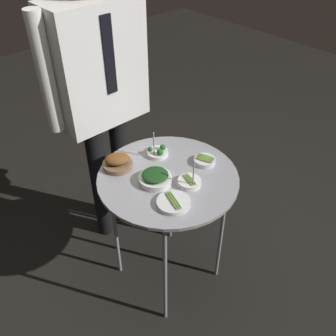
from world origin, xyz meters
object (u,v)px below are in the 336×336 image
at_px(bowl_spinach_front_right, 155,178).
at_px(waiter_figure, 99,79).
at_px(bowl_roast_front_center, 117,162).
at_px(bowl_broccoli_back_left, 158,152).
at_px(bowl_asparagus_near_rim, 173,203).
at_px(bowl_asparagus_mid_left, 205,161).
at_px(bowl_asparagus_front_left, 189,182).
at_px(serving_cart, 168,185).

distance_m(bowl_spinach_front_right, waiter_figure, 0.62).
bearing_deg(bowl_roast_front_center, waiter_figure, 65.74).
distance_m(bowl_broccoli_back_left, waiter_figure, 0.49).
distance_m(bowl_asparagus_near_rim, bowl_spinach_front_right, 0.18).
height_order(bowl_roast_front_center, bowl_broccoli_back_left, bowl_broccoli_back_left).
distance_m(bowl_broccoli_back_left, bowl_spinach_front_right, 0.22).
xyz_separation_m(bowl_broccoli_back_left, bowl_asparagus_near_rim, (-0.19, -0.33, -0.01)).
relative_size(bowl_broccoli_back_left, bowl_spinach_front_right, 0.97).
distance_m(bowl_broccoli_back_left, bowl_asparagus_mid_left, 0.25).
height_order(bowl_roast_front_center, bowl_spinach_front_right, bowl_roast_front_center).
bearing_deg(bowl_spinach_front_right, bowl_asparagus_front_left, -49.27).
bearing_deg(serving_cart, bowl_asparagus_near_rim, -125.20).
relative_size(bowl_asparagus_near_rim, waiter_figure, 0.09).
bearing_deg(waiter_figure, serving_cart, -90.65).
bearing_deg(bowl_spinach_front_right, bowl_roast_front_center, 106.55).
height_order(bowl_roast_front_center, bowl_asparagus_near_rim, bowl_roast_front_center).
height_order(bowl_spinach_front_right, waiter_figure, waiter_figure).
relative_size(serving_cart, bowl_broccoli_back_left, 4.97).
height_order(bowl_broccoli_back_left, bowl_spinach_front_right, bowl_broccoli_back_left).
bearing_deg(waiter_figure, bowl_asparagus_front_left, -87.72).
relative_size(bowl_asparagus_front_left, waiter_figure, 0.10).
bearing_deg(waiter_figure, bowl_asparagus_mid_left, -71.11).
relative_size(bowl_roast_front_center, bowl_asparagus_mid_left, 1.39).
distance_m(serving_cart, bowl_spinach_front_right, 0.11).
distance_m(bowl_roast_front_center, bowl_broccoli_back_left, 0.22).
xyz_separation_m(serving_cart, waiter_figure, (0.01, 0.54, 0.38)).
distance_m(bowl_asparagus_front_left, bowl_broccoli_back_left, 0.28).
xyz_separation_m(bowl_asparagus_near_rim, bowl_asparagus_mid_left, (0.32, 0.11, 0.00)).
xyz_separation_m(serving_cart, bowl_spinach_front_right, (-0.07, 0.01, 0.08)).
bearing_deg(bowl_spinach_front_right, serving_cart, -6.43).
relative_size(bowl_broccoli_back_left, bowl_asparagus_near_rim, 1.01).
relative_size(bowl_asparagus_near_rim, bowl_spinach_front_right, 0.96).
bearing_deg(bowl_broccoli_back_left, bowl_asparagus_near_rim, -120.38).
xyz_separation_m(bowl_asparagus_near_rim, bowl_spinach_front_right, (0.04, 0.17, 0.01)).
xyz_separation_m(bowl_roast_front_center, bowl_broccoli_back_left, (0.21, -0.06, -0.01)).
relative_size(serving_cart, bowl_asparagus_front_left, 4.65).
bearing_deg(bowl_asparagus_near_rim, bowl_broccoli_back_left, 59.62).
bearing_deg(bowl_asparagus_near_rim, bowl_asparagus_mid_left, 19.51).
distance_m(bowl_roast_front_center, bowl_spinach_front_right, 0.22).
distance_m(bowl_asparagus_front_left, waiter_figure, 0.73).
distance_m(bowl_roast_front_center, bowl_asparagus_mid_left, 0.44).
relative_size(serving_cart, waiter_figure, 0.45).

